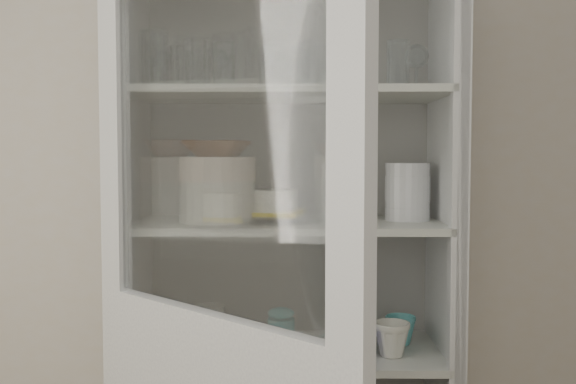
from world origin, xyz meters
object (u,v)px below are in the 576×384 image
at_px(goblet_2, 295,70).
at_px(measuring_cups, 170,350).
at_px(plate_stack_front, 218,201).
at_px(teal_jar, 281,329).
at_px(mug_teal, 400,330).
at_px(cream_bowl, 218,169).
at_px(terracotta_bowl, 217,149).
at_px(yellow_trivet, 273,213).
at_px(plate_stack_back, 238,208).
at_px(glass_platter, 273,218).
at_px(goblet_1, 220,70).
at_px(pantry_cabinet, 288,317).
at_px(goblet_3, 416,67).
at_px(goblet_0, 163,71).
at_px(grey_bowl_stack, 407,192).
at_px(mug_blue, 353,339).
at_px(white_canister, 210,324).
at_px(white_ramekin, 273,200).
at_px(mug_white, 392,339).

relative_size(goblet_2, measuring_cups, 1.59).
bearing_deg(plate_stack_front, teal_jar, 12.67).
bearing_deg(mug_teal, cream_bowl, -162.37).
height_order(terracotta_bowl, yellow_trivet, terracotta_bowl).
relative_size(goblet_2, plate_stack_back, 0.72).
bearing_deg(glass_platter, plate_stack_front, -168.65).
bearing_deg(teal_jar, plate_stack_front, -167.33).
height_order(goblet_1, plate_stack_back, goblet_1).
xyz_separation_m(pantry_cabinet, glass_platter, (-0.05, -0.06, 0.33)).
xyz_separation_m(goblet_3, plate_stack_front, (-0.63, -0.11, -0.42)).
bearing_deg(goblet_0, grey_bowl_stack, -7.31).
height_order(mug_blue, white_canister, white_canister).
height_order(cream_bowl, yellow_trivet, cream_bowl).
distance_m(goblet_3, white_ramekin, 0.63).
bearing_deg(goblet_1, cream_bowl, -87.69).
bearing_deg(mug_white, goblet_3, 57.06).
distance_m(cream_bowl, yellow_trivet, 0.22).
distance_m(goblet_2, mug_blue, 0.86).
bearing_deg(goblet_0, goblet_3, -2.87).
relative_size(teal_jar, measuring_cups, 1.09).
distance_m(plate_stack_back, yellow_trivet, 0.17).
relative_size(goblet_0, grey_bowl_stack, 0.87).
bearing_deg(goblet_2, mug_teal, -6.58).
relative_size(mug_white, measuring_cups, 1.18).
distance_m(white_ramekin, measuring_cups, 0.55).
height_order(goblet_1, glass_platter, goblet_1).
bearing_deg(terracotta_bowl, cream_bowl, 0.00).
bearing_deg(goblet_3, plate_stack_front, -170.38).
distance_m(glass_platter, measuring_cups, 0.51).
bearing_deg(mug_blue, measuring_cups, -158.15).
bearing_deg(goblet_1, goblet_2, -0.46).
distance_m(pantry_cabinet, plate_stack_front, 0.45).
distance_m(cream_bowl, teal_jar, 0.55).
bearing_deg(pantry_cabinet, white_ramekin, -129.58).
relative_size(white_ramekin, mug_teal, 1.59).
height_order(goblet_0, glass_platter, goblet_0).
bearing_deg(goblet_1, mug_white, -17.19).
xyz_separation_m(cream_bowl, mug_blue, (0.41, -0.06, -0.51)).
height_order(terracotta_bowl, measuring_cups, terracotta_bowl).
height_order(cream_bowl, mug_blue, cream_bowl).
bearing_deg(cream_bowl, white_ramekin, 11.35).
height_order(goblet_3, cream_bowl, goblet_3).
bearing_deg(grey_bowl_stack, yellow_trivet, -178.30).
bearing_deg(mug_blue, white_ramekin, 179.14).
bearing_deg(terracotta_bowl, mug_teal, 5.96).
distance_m(terracotta_bowl, mug_blue, 0.71).
relative_size(glass_platter, measuring_cups, 3.37).
xyz_separation_m(pantry_cabinet, plate_stack_back, (-0.17, 0.06, 0.35)).
height_order(pantry_cabinet, teal_jar, pantry_cabinet).
bearing_deg(teal_jar, white_ramekin, -158.61).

